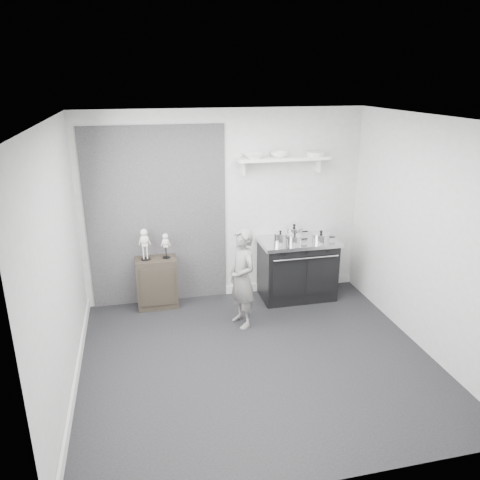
# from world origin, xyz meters

# --- Properties ---
(ground) EXTENTS (4.00, 4.00, 0.00)m
(ground) POSITION_xyz_m (0.00, 0.00, 0.00)
(ground) COLOR black
(ground) RESTS_ON ground
(room_shell) EXTENTS (4.02, 3.62, 2.71)m
(room_shell) POSITION_xyz_m (-0.09, 0.15, 1.64)
(room_shell) COLOR #B3B3B1
(room_shell) RESTS_ON ground
(wall_shelf) EXTENTS (1.30, 0.26, 0.24)m
(wall_shelf) POSITION_xyz_m (0.80, 1.68, 2.01)
(wall_shelf) COLOR white
(wall_shelf) RESTS_ON room_shell
(stove) EXTENTS (1.11, 0.69, 0.89)m
(stove) POSITION_xyz_m (1.00, 1.48, 0.45)
(stove) COLOR black
(stove) RESTS_ON ground
(side_cabinet) EXTENTS (0.56, 0.32, 0.72)m
(side_cabinet) POSITION_xyz_m (-1.02, 1.61, 0.36)
(side_cabinet) COLOR black
(side_cabinet) RESTS_ON ground
(child) EXTENTS (0.44, 0.55, 1.32)m
(child) POSITION_xyz_m (0.03, 0.84, 0.66)
(child) COLOR slate
(child) RESTS_ON ground
(pot_front_left) EXTENTS (0.28, 0.20, 0.20)m
(pot_front_left) POSITION_xyz_m (0.69, 1.36, 0.97)
(pot_front_left) COLOR silver
(pot_front_left) RESTS_ON stove
(pot_back_left) EXTENTS (0.34, 0.25, 0.20)m
(pot_back_left) POSITION_xyz_m (0.98, 1.61, 0.97)
(pot_back_left) COLOR silver
(pot_back_left) RESTS_ON stove
(pot_front_right) EXTENTS (0.34, 0.25, 0.17)m
(pot_front_right) POSITION_xyz_m (1.28, 1.32, 0.95)
(pot_front_right) COLOR silver
(pot_front_right) RESTS_ON stove
(pot_front_center) EXTENTS (0.29, 0.20, 0.16)m
(pot_front_center) POSITION_xyz_m (0.89, 1.34, 0.95)
(pot_front_center) COLOR silver
(pot_front_center) RESTS_ON stove
(skeleton_full) EXTENTS (0.14, 0.09, 0.51)m
(skeleton_full) POSITION_xyz_m (-1.15, 1.61, 0.98)
(skeleton_full) COLOR beige
(skeleton_full) RESTS_ON side_cabinet
(skeleton_torso) EXTENTS (0.11, 0.07, 0.41)m
(skeleton_torso) POSITION_xyz_m (-0.87, 1.61, 0.93)
(skeleton_torso) COLOR beige
(skeleton_torso) RESTS_ON side_cabinet
(bowl_large) EXTENTS (0.27, 0.27, 0.07)m
(bowl_large) POSITION_xyz_m (0.38, 1.67, 2.07)
(bowl_large) COLOR white
(bowl_large) RESTS_ON wall_shelf
(bowl_small) EXTENTS (0.24, 0.24, 0.08)m
(bowl_small) POSITION_xyz_m (0.74, 1.67, 2.08)
(bowl_small) COLOR white
(bowl_small) RESTS_ON wall_shelf
(plate_stack) EXTENTS (0.26, 0.26, 0.06)m
(plate_stack) POSITION_xyz_m (1.27, 1.67, 2.07)
(plate_stack) COLOR silver
(plate_stack) RESTS_ON wall_shelf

